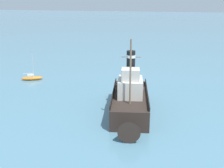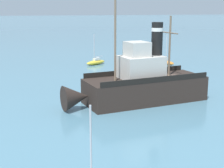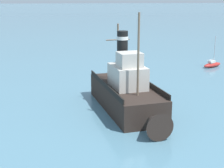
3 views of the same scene
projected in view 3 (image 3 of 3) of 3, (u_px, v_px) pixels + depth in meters
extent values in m
plane|color=teal|center=(123.00, 101.00, 37.47)|extent=(600.00, 600.00, 0.00)
cube|color=#2D231E|center=(126.00, 97.00, 34.90)|extent=(6.88, 12.67, 2.40)
cone|color=#2D231E|center=(154.00, 122.00, 28.25)|extent=(2.81, 2.85, 2.35)
cube|color=beige|center=(128.00, 77.00, 33.83)|extent=(3.79, 4.55, 2.20)
cube|color=beige|center=(130.00, 60.00, 32.90)|extent=(2.58, 2.43, 1.40)
cylinder|color=black|center=(122.00, 47.00, 34.69)|extent=(1.10, 1.10, 3.20)
cylinder|color=silver|center=(122.00, 38.00, 34.46)|extent=(1.16, 1.16, 0.35)
cylinder|color=#75604C|center=(138.00, 55.00, 30.55)|extent=(0.20, 0.20, 7.50)
cylinder|color=#75604C|center=(118.00, 52.00, 36.29)|extent=(0.20, 0.20, 6.00)
cylinder|color=#75604C|center=(118.00, 40.00, 35.94)|extent=(2.57, 0.68, 0.12)
cube|color=black|center=(146.00, 82.00, 35.12)|extent=(2.57, 11.16, 0.50)
cube|color=black|center=(105.00, 85.00, 33.92)|extent=(2.57, 11.16, 0.50)
ellipsoid|color=#B22823|center=(212.00, 65.00, 54.19)|extent=(3.80, 2.95, 0.70)
cube|color=silver|center=(212.00, 62.00, 53.94)|extent=(1.27, 1.13, 0.36)
cylinder|color=#B7B7BC|center=(215.00, 49.00, 53.72)|extent=(0.10, 0.10, 4.20)
cylinder|color=#B7B7BC|center=(210.00, 60.00, 53.61)|extent=(1.57, 1.02, 0.08)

